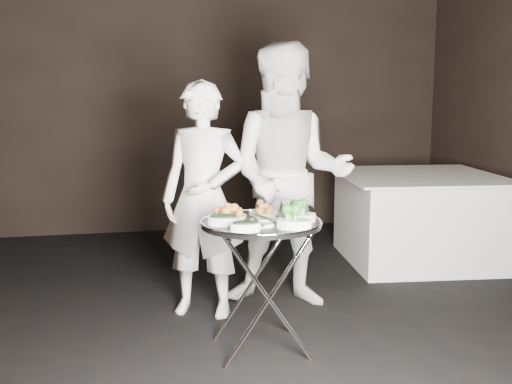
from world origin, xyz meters
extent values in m
cube|color=black|center=(0.00, 0.00, -0.03)|extent=(6.00, 7.00, 0.05)
cube|color=black|center=(0.00, 3.52, 1.50)|extent=(6.00, 0.05, 3.00)
cylinder|color=silver|center=(0.16, -0.17, 0.38)|extent=(0.53, 0.02, 0.78)
cylinder|color=silver|center=(0.16, -0.17, 0.38)|extent=(0.53, 0.02, 0.78)
cylinder|color=silver|center=(0.16, 0.24, 0.38)|extent=(0.53, 0.02, 0.78)
cylinder|color=silver|center=(0.16, 0.24, 0.38)|extent=(0.53, 0.02, 0.78)
cylinder|color=silver|center=(-0.07, 0.03, 0.75)|extent=(0.02, 0.45, 0.02)
cylinder|color=silver|center=(0.38, 0.03, 0.75)|extent=(0.02, 0.45, 0.02)
cylinder|color=black|center=(0.16, 0.03, 0.78)|extent=(0.71, 0.71, 0.03)
torus|color=silver|center=(0.16, 0.03, 0.80)|extent=(0.72, 0.72, 0.02)
cylinder|color=beige|center=(-0.01, 0.18, 0.81)|extent=(0.22, 0.22, 0.02)
cylinder|color=beige|center=(0.22, 0.24, 0.81)|extent=(0.19, 0.19, 0.02)
cylinder|color=silver|center=(0.38, 0.17, 0.82)|extent=(0.12, 0.12, 0.05)
cylinder|color=silver|center=(-0.02, 0.19, 0.85)|extent=(0.07, 0.18, 0.01)
cylinder|color=silver|center=(0.21, 0.24, 0.85)|extent=(0.12, 0.15, 0.01)
cylinder|color=silver|center=(0.39, 0.16, 0.85)|extent=(0.02, 0.18, 0.01)
cylinder|color=silver|center=(-0.06, -0.02, 0.85)|extent=(0.12, 0.15, 0.01)
cylinder|color=silver|center=(0.38, -0.02, 0.85)|extent=(0.15, 0.12, 0.01)
cylinder|color=silver|center=(0.16, 0.04, 0.85)|extent=(0.02, 0.18, 0.01)
imported|color=white|center=(-0.09, 0.75, 0.82)|extent=(0.70, 0.60, 1.63)
imported|color=white|center=(0.54, 0.83, 0.95)|extent=(1.11, 0.98, 1.90)
cube|color=white|center=(1.99, 1.73, 0.39)|extent=(1.25, 1.25, 0.78)
cube|color=white|center=(1.99, 1.73, 0.79)|extent=(1.41, 1.41, 0.02)
camera|label=1|loc=(-0.63, -3.58, 1.57)|focal=45.00mm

